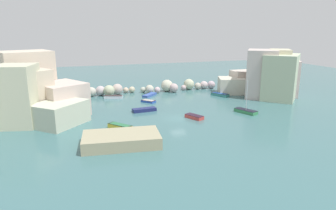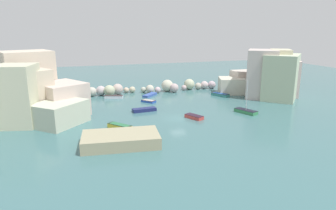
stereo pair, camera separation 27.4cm
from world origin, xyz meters
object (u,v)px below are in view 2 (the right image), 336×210
Objects in this scene: moored_boat_2 at (220,95)px; moored_boat_5 at (194,117)px; moored_boat_6 at (120,126)px; stone_dock at (121,139)px; moored_boat_7 at (114,97)px; moored_boat_1 at (246,111)px; moored_boat_0 at (149,101)px; moored_boat_3 at (144,110)px; moored_boat_4 at (150,95)px.

moored_boat_5 is (-12.26, -14.17, -0.02)m from moored_boat_2.
stone_dock is at bearing -46.23° from moored_boat_6.
moored_boat_7 is (3.02, 27.18, -0.44)m from stone_dock.
moored_boat_1 is 14.09m from moored_boat_2.
stone_dock is 23.29m from moored_boat_0.
moored_boat_5 is at bearing 138.32° from moored_boat_7.
moored_boat_6 is (-24.84, -15.60, 0.04)m from moored_boat_2.
moored_boat_0 is 0.75× the size of moored_boat_7.
moored_boat_6 reaches higher than moored_boat_7.
moored_boat_3 is 10.14m from moored_boat_6.
moored_boat_4 is at bearing -57.22° from moored_boat_0.
stone_dock reaches higher than moored_boat_7.
moored_boat_2 is 1.04× the size of moored_boat_7.
moored_boat_4 is 0.96× the size of moored_boat_7.
moored_boat_6 is at bearing -85.59° from moored_boat_2.
moored_boat_4 is 19.24m from moored_boat_5.
moored_boat_7 is at bearing 25.36° from moored_boat_1.
moored_boat_2 is 1.10× the size of moored_boat_6.
moored_boat_7 is (-22.74, 5.05, -0.01)m from moored_boat_2.
moored_boat_6 reaches higher than moored_boat_2.
moored_boat_2 is 18.74m from moored_boat_5.
stone_dock is 2.81× the size of moored_boat_5.
moored_boat_1 is at bearing 56.08° from moored_boat_6.
moored_boat_1 is 10.01m from moored_boat_5.
stone_dock is 27.35m from moored_boat_7.
moored_boat_1 is 27.91m from moored_boat_7.
moored_boat_0 is 14.10m from moored_boat_5.
moored_boat_5 is 12.66m from moored_boat_6.
moored_boat_5 is (2.56, -19.06, 0.06)m from moored_boat_4.
moored_boat_4 is at bearing -135.98° from moored_boat_2.
moored_boat_4 is at bearing 115.74° from moored_boat_6.
moored_boat_6 is (-5.79, -8.33, 0.06)m from moored_boat_3.
stone_dock reaches higher than moored_boat_0.
moored_boat_4 is at bearing -161.40° from moored_boat_7.
stone_dock is 6.61m from moored_boat_6.
moored_boat_6 is at bearing 70.89° from moored_boat_5.
stone_dock is 2.29× the size of moored_boat_2.
moored_boat_5 is at bearing 157.73° from moored_boat_0.
moored_boat_2 is (2.26, 13.91, -0.02)m from moored_boat_1.
moored_boat_3 is at bearing 126.37° from moored_boat_7.
moored_boat_1 reaches higher than moored_boat_6.
moored_boat_6 is at bearing 81.99° from stone_dock.
moored_boat_0 is (9.19, 21.39, -0.51)m from stone_dock.
moored_boat_2 is at bearing -172.80° from moored_boat_7.
moored_boat_0 is at bearing -115.66° from moored_boat_3.
moored_boat_7 is at bearing 83.66° from stone_dock.
moored_boat_3 is (-2.49, -6.53, 0.06)m from moored_boat_0.
moored_boat_3 is (-16.80, 6.63, -0.04)m from moored_boat_1.
moored_boat_4 is (-14.83, 4.89, -0.08)m from moored_boat_2.
moored_boat_5 is (13.50, 7.96, -0.45)m from stone_dock.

